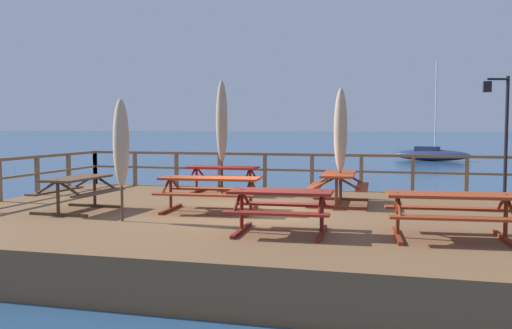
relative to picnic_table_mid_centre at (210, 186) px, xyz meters
name	(u,v)px	position (x,y,z in m)	size (l,w,h in m)	color
ground_plane	(248,247)	(0.81, 0.22, -1.37)	(600.00, 600.00, 0.00)	navy
wooden_deck	(248,229)	(0.81, 0.22, -0.97)	(13.28, 9.35, 0.81)	brown
railing_waterside_far	(288,165)	(0.81, 4.75, 0.16)	(13.08, 0.10, 1.09)	brown
picnic_table_mid_centre	(210,186)	(0.00, 0.00, 0.00)	(2.29, 1.56, 0.78)	#993819
picnic_table_back_right	(339,181)	(2.64, 1.87, -0.01)	(1.48, 1.99, 0.78)	#993819
picnic_table_back_left	(223,174)	(-0.75, 3.22, -0.01)	(1.95, 1.40, 0.78)	maroon
picnic_table_front_left	(77,187)	(-2.87, -0.72, -0.01)	(1.46, 1.78, 0.78)	brown
picnic_table_mid_right	(451,206)	(4.91, -1.86, 0.00)	(2.21, 1.58, 0.78)	#993819
picnic_table_mid_left	(281,202)	(2.06, -2.09, -0.01)	(1.86, 1.48, 0.78)	maroon
patio_umbrella_short_mid	(121,144)	(-1.28, -1.63, 0.98)	(0.32, 0.32, 2.44)	#4C3828
patio_umbrella_tall_front	(340,131)	(2.67, 1.83, 1.22)	(0.32, 0.32, 2.81)	#4C3828
patio_umbrella_short_back	(222,122)	(-0.79, 3.26, 1.45)	(0.32, 0.32, 3.18)	#4C3828
lamp_post_hooked	(500,118)	(6.56, 4.14, 1.55)	(0.67, 0.31, 3.20)	black
sailboat_distant	(431,154)	(6.35, 34.36, -0.86)	(6.23, 3.17, 7.72)	navy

